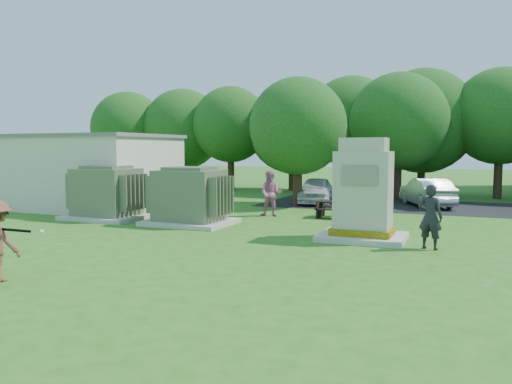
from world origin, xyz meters
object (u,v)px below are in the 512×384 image
at_px(transformer_left, 107,194).
at_px(picnic_table, 337,208).
at_px(transformer_right, 190,197).
at_px(car_white, 316,190).
at_px(person_by_generator, 430,217).
at_px(car_silver_a, 427,192).
at_px(generator_cabinet, 363,196).
at_px(person_at_picnic, 271,193).

distance_m(transformer_left, picnic_table, 9.00).
relative_size(transformer_right, car_white, 0.78).
bearing_deg(person_by_generator, car_white, -43.01).
xyz_separation_m(car_white, car_silver_a, (5.18, 0.73, 0.02)).
height_order(generator_cabinet, picnic_table, generator_cabinet).
relative_size(generator_cabinet, car_white, 0.79).
xyz_separation_m(transformer_left, generator_cabinet, (10.05, -0.70, 0.36)).
distance_m(transformer_left, person_at_picnic, 6.44).
bearing_deg(person_at_picnic, car_silver_a, 39.51).
distance_m(generator_cabinet, person_by_generator, 2.13).
height_order(transformer_right, generator_cabinet, generator_cabinet).
bearing_deg(transformer_right, person_at_picnic, 57.50).
relative_size(picnic_table, person_by_generator, 0.87).
relative_size(transformer_left, generator_cabinet, 0.99).
xyz_separation_m(transformer_right, car_silver_a, (7.50, 9.15, -0.30)).
distance_m(transformer_left, person_by_generator, 12.09).
height_order(transformer_left, transformer_right, same).
bearing_deg(car_silver_a, person_at_picnic, 24.57).
height_order(person_by_generator, car_white, person_by_generator).
bearing_deg(picnic_table, transformer_right, -141.53).
bearing_deg(generator_cabinet, transformer_right, 173.68).
distance_m(transformer_right, car_silver_a, 11.83).
bearing_deg(person_at_picnic, person_by_generator, -43.51).
xyz_separation_m(transformer_right, person_by_generator, (8.30, -1.43, -0.08)).
distance_m(transformer_right, picnic_table, 5.82).
bearing_deg(person_at_picnic, car_white, 78.03).
height_order(picnic_table, person_at_picnic, person_at_picnic).
distance_m(transformer_right, person_at_picnic, 3.64).
bearing_deg(person_at_picnic, picnic_table, 3.49).
height_order(person_by_generator, person_at_picnic, person_at_picnic).
distance_m(picnic_table, car_silver_a, 6.30).
distance_m(picnic_table, car_white, 5.31).
xyz_separation_m(picnic_table, car_silver_a, (2.96, 5.55, 0.26)).
height_order(transformer_left, person_at_picnic, transformer_left).
xyz_separation_m(picnic_table, person_at_picnic, (-2.58, -0.53, 0.51)).
relative_size(person_by_generator, car_silver_a, 0.44).
relative_size(person_by_generator, car_white, 0.46).
bearing_deg(car_silver_a, transformer_right, 27.59).
bearing_deg(person_by_generator, picnic_table, -37.46).
xyz_separation_m(transformer_left, car_silver_a, (11.20, 9.15, -0.30)).
height_order(transformer_right, car_silver_a, transformer_right).
relative_size(transformer_left, picnic_table, 1.95).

